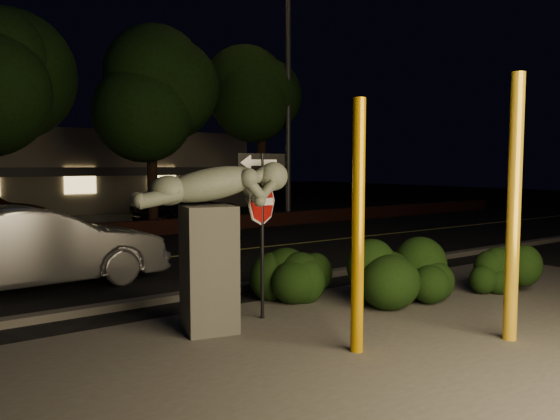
{
  "coord_description": "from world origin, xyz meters",
  "views": [
    {
      "loc": [
        -5.1,
        -5.52,
        2.29
      ],
      "look_at": [
        -0.2,
        1.3,
        1.6
      ],
      "focal_mm": 35.0,
      "sensor_mm": 36.0,
      "label": 1
    }
  ],
  "objects_px": {
    "parked_car_dark": "(190,208)",
    "signpost": "(262,202)",
    "silver_sedan": "(36,248)",
    "yellow_pole_left": "(358,228)",
    "sculpture": "(211,228)",
    "streetlight": "(284,65)",
    "yellow_pole_right": "(514,209)"
  },
  "relations": [
    {
      "from": "signpost",
      "to": "sculpture",
      "type": "relative_size",
      "value": 1.05
    },
    {
      "from": "yellow_pole_left",
      "to": "sculpture",
      "type": "height_order",
      "value": "yellow_pole_left"
    },
    {
      "from": "signpost",
      "to": "yellow_pole_right",
      "type": "bearing_deg",
      "value": -54.15
    },
    {
      "from": "signpost",
      "to": "parked_car_dark",
      "type": "height_order",
      "value": "signpost"
    },
    {
      "from": "yellow_pole_left",
      "to": "signpost",
      "type": "distance_m",
      "value": 1.89
    },
    {
      "from": "parked_car_dark",
      "to": "streetlight",
      "type": "bearing_deg",
      "value": -127.27
    },
    {
      "from": "yellow_pole_left",
      "to": "parked_car_dark",
      "type": "bearing_deg",
      "value": 71.14
    },
    {
      "from": "yellow_pole_left",
      "to": "streetlight",
      "type": "xyz_separation_m",
      "value": [
        7.91,
        12.36,
        4.58
      ]
    },
    {
      "from": "silver_sedan",
      "to": "parked_car_dark",
      "type": "distance_m",
      "value": 11.31
    },
    {
      "from": "streetlight",
      "to": "yellow_pole_left",
      "type": "bearing_deg",
      "value": -128.33
    },
    {
      "from": "parked_car_dark",
      "to": "signpost",
      "type": "bearing_deg",
      "value": 157.86
    },
    {
      "from": "silver_sedan",
      "to": "parked_car_dark",
      "type": "xyz_separation_m",
      "value": [
        7.38,
        8.57,
        -0.16
      ]
    },
    {
      "from": "yellow_pole_left",
      "to": "yellow_pole_right",
      "type": "xyz_separation_m",
      "value": [
        1.94,
        -0.83,
        0.19
      ]
    },
    {
      "from": "yellow_pole_right",
      "to": "parked_car_dark",
      "type": "relative_size",
      "value": 0.79
    },
    {
      "from": "yellow_pole_left",
      "to": "yellow_pole_right",
      "type": "distance_m",
      "value": 2.12
    },
    {
      "from": "yellow_pole_left",
      "to": "streetlight",
      "type": "distance_m",
      "value": 15.37
    },
    {
      "from": "signpost",
      "to": "streetlight",
      "type": "xyz_separation_m",
      "value": [
        8.04,
        10.49,
        4.37
      ]
    },
    {
      "from": "yellow_pole_right",
      "to": "streetlight",
      "type": "bearing_deg",
      "value": 65.66
    },
    {
      "from": "silver_sedan",
      "to": "signpost",
      "type": "bearing_deg",
      "value": -154.45
    },
    {
      "from": "sculpture",
      "to": "parked_car_dark",
      "type": "relative_size",
      "value": 0.54
    },
    {
      "from": "sculpture",
      "to": "streetlight",
      "type": "height_order",
      "value": "streetlight"
    },
    {
      "from": "signpost",
      "to": "silver_sedan",
      "type": "height_order",
      "value": "signpost"
    },
    {
      "from": "sculpture",
      "to": "silver_sedan",
      "type": "bearing_deg",
      "value": 121.53
    },
    {
      "from": "yellow_pole_left",
      "to": "parked_car_dark",
      "type": "relative_size",
      "value": 0.71
    },
    {
      "from": "yellow_pole_right",
      "to": "streetlight",
      "type": "distance_m",
      "value": 15.14
    },
    {
      "from": "parked_car_dark",
      "to": "silver_sedan",
      "type": "bearing_deg",
      "value": 139.04
    },
    {
      "from": "streetlight",
      "to": "silver_sedan",
      "type": "relative_size",
      "value": 2.21
    },
    {
      "from": "silver_sedan",
      "to": "parked_car_dark",
      "type": "bearing_deg",
      "value": -43.97
    },
    {
      "from": "silver_sedan",
      "to": "parked_car_dark",
      "type": "relative_size",
      "value": 1.07
    },
    {
      "from": "yellow_pole_left",
      "to": "silver_sedan",
      "type": "relative_size",
      "value": 0.66
    },
    {
      "from": "yellow_pole_right",
      "to": "sculpture",
      "type": "relative_size",
      "value": 1.48
    },
    {
      "from": "signpost",
      "to": "sculpture",
      "type": "height_order",
      "value": "signpost"
    }
  ]
}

